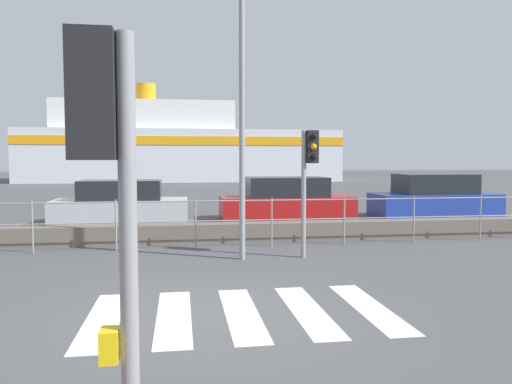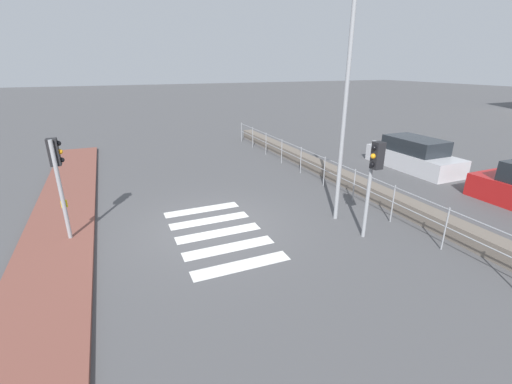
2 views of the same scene
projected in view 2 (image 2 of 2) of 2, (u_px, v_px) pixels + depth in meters
The scene contains 9 objects.
ground_plane at pixel (214, 226), 9.98m from camera, with size 160.00×160.00×0.00m, color #4C4C4F.
sidewalk_brick at pixel (54, 253), 8.45m from camera, with size 24.00×1.80×0.12m.
crosswalk at pixel (219, 233), 9.59m from camera, with size 4.05×2.40×0.01m.
seawall at pixel (373, 192), 12.06m from camera, with size 23.79×0.55×0.46m.
harbor_fence at pixel (354, 181), 11.55m from camera, with size 21.45×0.04×1.16m.
traffic_light_near at pixel (57, 169), 8.53m from camera, with size 0.34×0.32×2.75m.
traffic_light_far at pixel (374, 169), 8.63m from camera, with size 0.34×0.32×2.67m.
streetlamp at pixel (342, 83), 9.07m from camera, with size 0.32×1.08×6.48m.
parked_car_silver at pixel (413, 155), 15.43m from camera, with size 4.26×1.75×1.39m.
Camera 2 is at (8.76, -2.42, 4.43)m, focal length 24.00 mm.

